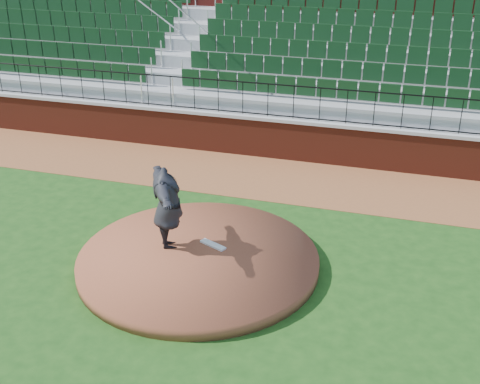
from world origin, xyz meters
name	(u,v)px	position (x,y,z in m)	size (l,w,h in m)	color
ground	(219,277)	(0.00, 0.00, 0.00)	(90.00, 90.00, 0.00)	#194212
warning_track	(279,178)	(0.00, 5.40, 0.01)	(34.00, 3.20, 0.01)	brown
field_wall	(292,140)	(0.00, 7.00, 0.60)	(34.00, 0.35, 1.20)	maroon
wall_cap	(293,120)	(0.00, 7.00, 1.25)	(34.00, 0.45, 0.10)	#B7B7B7
wall_railing	(294,102)	(0.00, 7.00, 1.80)	(34.00, 0.05, 1.00)	black
seating_stands	(312,66)	(0.00, 9.72, 2.30)	(34.00, 5.10, 4.60)	gray
concourse_wall	(326,37)	(0.00, 12.52, 2.75)	(34.00, 0.50, 5.50)	maroon
pitchers_mound	(198,260)	(-0.58, 0.32, 0.12)	(5.19, 5.19, 0.25)	brown
pitching_rubber	(213,245)	(-0.41, 0.79, 0.27)	(0.65, 0.16, 0.04)	silver
pitcher	(168,208)	(-1.32, 0.51, 1.19)	(2.32, 0.63, 1.89)	black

